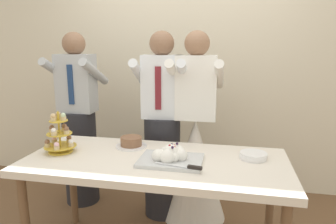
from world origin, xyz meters
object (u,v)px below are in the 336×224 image
object	(u,v)px
dessert_table	(155,169)
person_bride	(195,156)
cupcake_stand	(60,137)
person_guest	(79,129)
main_cake_tray	(171,156)
plate_stack	(253,156)
person_groom	(162,136)
round_cake	(131,142)

from	to	relation	value
dessert_table	person_bride	size ratio (longest dim) A/B	1.08
cupcake_stand	person_guest	size ratio (longest dim) A/B	0.18
main_cake_tray	cupcake_stand	bearing A→B (deg)	177.66
plate_stack	person_groom	size ratio (longest dim) A/B	0.11
person_groom	person_guest	size ratio (longest dim) A/B	1.00
round_cake	person_bride	xyz separation A→B (m)	(0.45, 0.41, -0.23)
dessert_table	main_cake_tray	size ratio (longest dim) A/B	4.15
person_groom	round_cake	bearing A→B (deg)	-109.97
main_cake_tray	round_cake	world-z (taller)	main_cake_tray
main_cake_tray	person_bride	size ratio (longest dim) A/B	0.26
dessert_table	person_groom	bearing A→B (deg)	98.51
cupcake_stand	dessert_table	bearing A→B (deg)	0.48
round_cake	plate_stack	bearing A→B (deg)	-5.09
round_cake	person_guest	xyz separation A→B (m)	(-0.69, 0.48, -0.06)
person_bride	dessert_table	bearing A→B (deg)	-107.81
round_cake	person_bride	world-z (taller)	person_bride
person_groom	person_guest	bearing A→B (deg)	175.29
dessert_table	person_guest	xyz separation A→B (m)	(-0.93, 0.70, 0.05)
round_cake	person_guest	distance (m)	0.84
person_groom	person_bride	distance (m)	0.34
dessert_table	plate_stack	world-z (taller)	plate_stack
plate_stack	main_cake_tray	bearing A→B (deg)	-162.07
main_cake_tray	person_bride	distance (m)	0.71
dessert_table	cupcake_stand	xyz separation A→B (m)	(-0.71, -0.01, 0.19)
main_cake_tray	round_cake	size ratio (longest dim) A/B	1.81
plate_stack	person_bride	bearing A→B (deg)	132.78
round_cake	person_groom	world-z (taller)	person_groom
plate_stack	person_guest	size ratio (longest dim) A/B	0.11
person_guest	main_cake_tray	bearing A→B (deg)	-35.10
cupcake_stand	person_bride	bearing A→B (deg)	34.80
dessert_table	round_cake	size ratio (longest dim) A/B	7.50
cupcake_stand	plate_stack	world-z (taller)	cupcake_stand
person_groom	person_guest	xyz separation A→B (m)	(-0.84, 0.07, 0.00)
dessert_table	plate_stack	bearing A→B (deg)	11.63
person_bride	plate_stack	bearing A→B (deg)	-47.22
main_cake_tray	person_groom	xyz separation A→B (m)	(-0.21, 0.67, -0.07)
dessert_table	round_cake	bearing A→B (deg)	138.50
round_cake	person_groom	xyz separation A→B (m)	(0.15, 0.41, -0.06)
person_groom	main_cake_tray	bearing A→B (deg)	-72.50
main_cake_tray	dessert_table	bearing A→B (deg)	161.18
plate_stack	person_bride	world-z (taller)	person_bride
main_cake_tray	plate_stack	world-z (taller)	main_cake_tray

